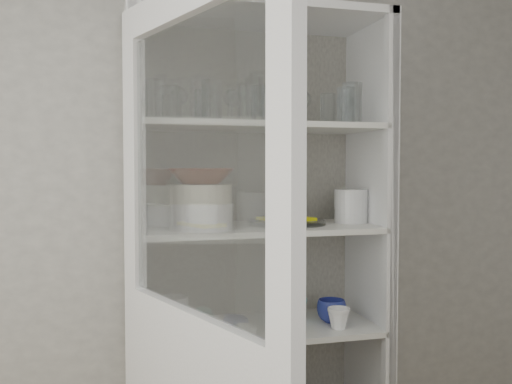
{
  "coord_description": "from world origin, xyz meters",
  "views": [
    {
      "loc": [
        -0.39,
        -0.9,
        1.5
      ],
      "look_at": [
        0.2,
        1.27,
        1.39
      ],
      "focal_mm": 40.0,
      "sensor_mm": 36.0,
      "label": 1
    }
  ],
  "objects": [
    {
      "name": "plate_stack_front",
      "position": [
        -0.03,
        1.2,
        1.31
      ],
      "size": [
        0.24,
        0.24,
        0.1
      ],
      "primitive_type": "cylinder",
      "color": "white",
      "rests_on": "shelf_plates"
    },
    {
      "name": "tumbler_7",
      "position": [
        -0.13,
        1.3,
        1.73
      ],
      "size": [
        0.09,
        0.09,
        0.14
      ],
      "primitive_type": "cylinder",
      "rotation": [
        0.0,
        0.0,
        0.24
      ],
      "color": "silver",
      "rests_on": "shelf_glass"
    },
    {
      "name": "grey_bowl_stack",
      "position": [
        0.61,
        1.28,
        1.33
      ],
      "size": [
        0.14,
        0.14,
        0.14
      ],
      "primitive_type": "cylinder",
      "color": "silver",
      "rests_on": "shelf_plates"
    },
    {
      "name": "goblet_3",
      "position": [
        0.61,
        1.35,
        1.74
      ],
      "size": [
        0.07,
        0.07,
        0.16
      ],
      "primitive_type": null,
      "color": "silver",
      "rests_on": "shelf_glass"
    },
    {
      "name": "tumbler_11",
      "position": [
        0.49,
        1.24,
        1.72
      ],
      "size": [
        0.08,
        0.08,
        0.13
      ],
      "primitive_type": "cylinder",
      "rotation": [
        0.0,
        0.0,
        -0.29
      ],
      "color": "silver",
      "rests_on": "shelf_glass"
    },
    {
      "name": "plate_stack_back",
      "position": [
        -0.12,
        1.42,
        1.3
      ],
      "size": [
        0.2,
        0.2,
        0.08
      ],
      "primitive_type": "cylinder",
      "color": "white",
      "rests_on": "shelf_plates"
    },
    {
      "name": "cream_bowl",
      "position": [
        -0.03,
        1.2,
        1.39
      ],
      "size": [
        0.27,
        0.27,
        0.07
      ],
      "primitive_type": "cylinder",
      "rotation": [
        0.0,
        0.0,
        -0.21
      ],
      "color": "silver",
      "rests_on": "plate_stack_front"
    },
    {
      "name": "measuring_cups",
      "position": [
        -0.06,
        1.22,
        0.88
      ],
      "size": [
        0.09,
        0.09,
        0.04
      ],
      "primitive_type": "cylinder",
      "color": "#BABAC0",
      "rests_on": "shelf_mugs"
    },
    {
      "name": "tumbler_4",
      "position": [
        0.26,
        1.17,
        1.72
      ],
      "size": [
        0.07,
        0.07,
        0.12
      ],
      "primitive_type": "cylinder",
      "rotation": [
        0.0,
        0.0,
        0.13
      ],
      "color": "silver",
      "rests_on": "shelf_glass"
    },
    {
      "name": "tumbler_6",
      "position": [
        0.54,
        1.13,
        1.74
      ],
      "size": [
        0.1,
        0.1,
        0.16
      ],
      "primitive_type": "cylinder",
      "rotation": [
        0.0,
        0.0,
        0.4
      ],
      "color": "silver",
      "rests_on": "shelf_glass"
    },
    {
      "name": "terracotta_bowl",
      "position": [
        -0.03,
        1.2,
        1.46
      ],
      "size": [
        0.28,
        0.28,
        0.06
      ],
      "primitive_type": "imported",
      "rotation": [
        0.0,
        0.0,
        -0.17
      ],
      "color": "#582213",
      "rests_on": "cream_bowl"
    },
    {
      "name": "tumbler_10",
      "position": [
        0.32,
        1.25,
        1.74
      ],
      "size": [
        0.1,
        0.1,
        0.15
      ],
      "primitive_type": "cylinder",
      "rotation": [
        0.0,
        0.0,
        -0.32
      ],
      "color": "silver",
      "rests_on": "shelf_glass"
    },
    {
      "name": "yellow_trivet",
      "position": [
        0.33,
        1.28,
        1.29
      ],
      "size": [
        0.22,
        0.22,
        0.01
      ],
      "primitive_type": "cube",
      "rotation": [
        0.0,
        0.0,
        0.32
      ],
      "color": "yellow",
      "rests_on": "glass_platter"
    },
    {
      "name": "tumbler_8",
      "position": [
        -0.01,
        1.28,
        1.73
      ],
      "size": [
        0.08,
        0.08,
        0.13
      ],
      "primitive_type": "cylinder",
      "rotation": [
        0.0,
        0.0,
        0.26
      ],
      "color": "silver",
      "rests_on": "shelf_glass"
    },
    {
      "name": "tumbler_3",
      "position": [
        0.24,
        1.16,
        1.73
      ],
      "size": [
        0.08,
        0.08,
        0.14
      ],
      "primitive_type": "cylinder",
      "rotation": [
        0.0,
        0.0,
        -0.06
      ],
      "color": "silver",
      "rests_on": "shelf_glass"
    },
    {
      "name": "wall_back",
      "position": [
        0.0,
        1.5,
        1.3
      ],
      "size": [
        3.6,
        0.02,
        2.6
      ],
      "primitive_type": "cube",
      "color": "gray",
      "rests_on": "ground"
    },
    {
      "name": "goblet_1",
      "position": [
        0.12,
        1.36,
        1.74
      ],
      "size": [
        0.07,
        0.07,
        0.16
      ],
      "primitive_type": null,
      "color": "silver",
      "rests_on": "shelf_glass"
    },
    {
      "name": "mug_teal",
      "position": [
        0.38,
        1.32,
        0.91
      ],
      "size": [
        0.12,
        0.12,
        0.09
      ],
      "primitive_type": "imported",
      "rotation": [
        0.0,
        0.0,
        0.23
      ],
      "color": "#217C77",
      "rests_on": "shelf_mugs"
    },
    {
      "name": "goblet_0",
      "position": [
        -0.09,
        1.35,
        1.74
      ],
      "size": [
        0.07,
        0.07,
        0.16
      ],
      "primitive_type": null,
      "color": "silver",
      "rests_on": "shelf_glass"
    },
    {
      "name": "mug_blue",
      "position": [
        0.51,
        1.24,
        0.91
      ],
      "size": [
        0.15,
        0.15,
        0.09
      ],
      "primitive_type": "imported",
      "rotation": [
        0.0,
        0.0,
        -0.39
      ],
      "color": "navy",
      "rests_on": "shelf_mugs"
    },
    {
      "name": "mug_white",
      "position": [
        0.5,
        1.14,
        0.9
      ],
      "size": [
        0.1,
        0.1,
        0.08
      ],
      "primitive_type": "imported",
      "rotation": [
        0.0,
        0.0,
        -0.19
      ],
      "color": "white",
      "rests_on": "shelf_mugs"
    },
    {
      "name": "tumbler_9",
      "position": [
        0.21,
        1.25,
        1.74
      ],
      "size": [
        0.09,
        0.09,
        0.15
      ],
      "primitive_type": "cylinder",
      "rotation": [
        0.0,
        0.0,
        -0.32
      ],
      "color": "silver",
      "rests_on": "shelf_glass"
    },
    {
      "name": "white_canister",
      "position": [
        -0.12,
        1.31,
        0.92
      ],
      "size": [
        0.12,
        0.12,
        0.13
      ],
      "primitive_type": "cylinder",
      "rotation": [
        0.0,
        0.0,
        0.13
      ],
      "color": "white",
      "rests_on": "shelf_mugs"
    },
    {
      "name": "pantry_cabinet",
      "position": [
        0.2,
        1.34,
        0.94
      ],
      "size": [
        1.0,
        0.45,
        2.1
      ],
      "color": "silver",
      "rests_on": "floor"
    },
    {
      "name": "white_ramekin",
      "position": [
        0.33,
        1.28,
        1.33
      ],
      "size": [
        0.18,
        0.18,
        0.07
      ],
      "primitive_type": "cylinder",
      "rotation": [
        0.0,
        0.0,
        0.09
      ],
      "color": "white",
      "rests_on": "yellow_trivet"
    },
    {
      "name": "tumbler_12",
      "position": [
        0.22,
        1.13,
        1.73
      ],
      "size": [
        0.07,
        0.07,
        0.13
      ],
      "primitive_type": "cylinder",
      "color": "silver",
      "rests_on": "shelf_glass"
    },
    {
      "name": "teal_jar",
      "position": [
        0.39,
        1.32,
        0.91
      ],
      "size": [
        0.08,
        0.08,
        0.1
      ],
      "color": "#217C77",
      "rests_on": "shelf_mugs"
    },
    {
      "name": "tumbler_0",
      "position": [
        -0.21,
        1.12,
        1.73
      ],
      "size": [
        0.08,
        0.08,
        0.14
      ],
      "primitive_type": "cylinder",
      "rotation": [
        0.0,
        0.0,
        0.13
      ],
      "color": "silver",
      "rests_on": "shelf_glass"
    },
    {
      "name": "tumbler_5",
      "position": [
        0.52,
        1.14,
        1.73
      ],
      "size": [
        0.08,
        0.08,
        0.14
      ],
      "primitive_type": "cylinder",
      "rotation": [
        0.0,
        0.0,
        -0.24
      ],
      "color": "silver",
      "rests_on": "shelf_glass"
    },
    {
      "name": "goblet_2",
      "position": [
        0.44,
        1.39,
        1.74
      ],
      "size": [
        0.08,
        0.08,
        0.17
      ],
      "primitive_type": null,
      "color": "silver",
      "rests_on": "shelf_glass"
    },
    {
      "name": "tumbler_13",
      "position": [
        0.16,
        1.25,
        1.73
      ],
      "size": [
        0.07,
        0.07,
        0.14
      ],
      "primitive_type": "cylinder",
      "color": "silver",
      "rests_on": "shelf_glass"
    },
    {
      "name": "glass_platter",
      "position": [
        0.33,
        1.28,
        1.27
      ],
      "size": [
        0.42,
        0.42,
        0.02
      ],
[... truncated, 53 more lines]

